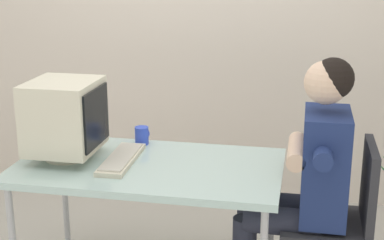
% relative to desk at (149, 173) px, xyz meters
% --- Properties ---
extents(desk, '(1.37, 0.77, 0.72)m').
position_rel_desk_xyz_m(desk, '(0.00, 0.00, 0.00)').
color(desk, '#B7B7BC').
rests_on(desk, ground_plane).
extents(crt_monitor, '(0.35, 0.39, 0.42)m').
position_rel_desk_xyz_m(crt_monitor, '(-0.45, -0.00, 0.28)').
color(crt_monitor, beige).
rests_on(crt_monitor, desk).
extents(keyboard, '(0.15, 0.48, 0.03)m').
position_rel_desk_xyz_m(keyboard, '(-0.15, 0.01, 0.06)').
color(keyboard, beige).
rests_on(keyboard, desk).
extents(office_chair, '(0.43, 0.43, 0.88)m').
position_rel_desk_xyz_m(office_chair, '(0.97, 0.03, -0.17)').
color(office_chair, '#4C4C51').
rests_on(office_chair, ground_plane).
extents(person_seated, '(0.67, 0.56, 1.30)m').
position_rel_desk_xyz_m(person_seated, '(0.79, 0.03, 0.05)').
color(person_seated, navy).
rests_on(person_seated, ground_plane).
extents(desk_mug, '(0.08, 0.09, 0.10)m').
position_rel_desk_xyz_m(desk_mug, '(-0.12, 0.31, 0.10)').
color(desk_mug, blue).
rests_on(desk_mug, desk).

